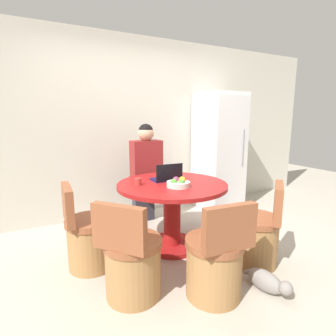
% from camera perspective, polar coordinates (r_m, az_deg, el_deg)
% --- Properties ---
extents(ground_plane, '(12.00, 12.00, 0.00)m').
position_cam_1_polar(ground_plane, '(2.84, 2.62, -19.69)').
color(ground_plane, '#B2A899').
extents(wall_back, '(7.00, 0.06, 2.60)m').
position_cam_1_polar(wall_back, '(3.95, -8.88, 8.60)').
color(wall_back, beige).
rests_on(wall_back, ground_plane).
extents(refrigerator, '(0.62, 0.70, 1.83)m').
position_cam_1_polar(refrigerator, '(4.28, 10.94, 3.51)').
color(refrigerator, white).
rests_on(refrigerator, ground_plane).
extents(dining_table, '(1.19, 1.19, 0.75)m').
position_cam_1_polar(dining_table, '(2.91, 0.89, -7.60)').
color(dining_table, maroon).
rests_on(dining_table, ground_plane).
extents(chair_near_right_corner, '(0.55, 0.55, 0.84)m').
position_cam_1_polar(chair_near_right_corner, '(2.83, 18.67, -13.92)').
color(chair_near_right_corner, '#9E7042').
rests_on(chair_near_right_corner, ground_plane).
extents(chair_near_left_corner, '(0.55, 0.55, 0.84)m').
position_cam_1_polar(chair_near_left_corner, '(2.27, -7.82, -19.94)').
color(chair_near_left_corner, '#9E7042').
rests_on(chair_near_left_corner, ground_plane).
extents(chair_near_camera, '(0.48, 0.48, 0.84)m').
position_cam_1_polar(chair_near_camera, '(2.28, 10.21, -19.81)').
color(chair_near_camera, '#9E7042').
rests_on(chair_near_camera, ground_plane).
extents(chair_left_side, '(0.48, 0.48, 0.84)m').
position_cam_1_polar(chair_left_side, '(2.75, -16.72, -14.55)').
color(chair_left_side, '#9E7042').
rests_on(chair_left_side, ground_plane).
extents(person_seated, '(0.40, 0.37, 1.37)m').
position_cam_1_polar(person_seated, '(3.58, -4.98, -0.23)').
color(person_seated, '#2D2D38').
rests_on(person_seated, ground_plane).
extents(laptop, '(0.32, 0.21, 0.20)m').
position_cam_1_polar(laptop, '(2.96, -0.24, -1.93)').
color(laptop, '#141947').
rests_on(laptop, dining_table).
extents(fruit_bowl, '(0.24, 0.24, 0.10)m').
position_cam_1_polar(fruit_bowl, '(2.69, 2.29, -3.32)').
color(fruit_bowl, beige).
rests_on(fruit_bowl, dining_table).
extents(coffee_cup, '(0.07, 0.07, 0.08)m').
position_cam_1_polar(coffee_cup, '(2.77, -6.57, -2.97)').
color(coffee_cup, '#B2332D').
rests_on(coffee_cup, dining_table).
extents(cat, '(0.21, 0.45, 0.18)m').
position_cam_1_polar(cat, '(2.54, 20.79, -22.09)').
color(cat, gray).
rests_on(cat, ground_plane).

